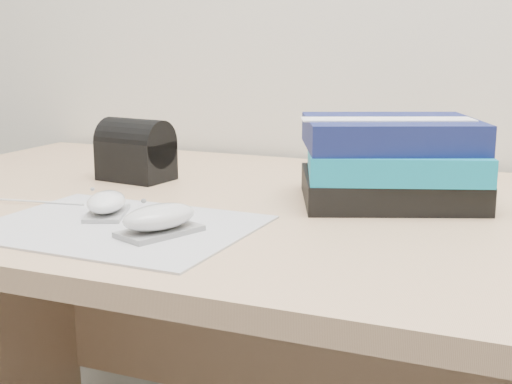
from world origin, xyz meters
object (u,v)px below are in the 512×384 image
at_px(mouse_front, 159,219).
at_px(pouch, 136,150).
at_px(desk, 341,342).
at_px(mouse_rear, 106,204).
at_px(book_stack, 391,161).

xyz_separation_m(mouse_front, pouch, (-0.22, 0.30, 0.03)).
height_order(desk, pouch, pouch).
relative_size(mouse_front, pouch, 0.91).
distance_m(mouse_rear, pouch, 0.27).
distance_m(desk, mouse_front, 0.42).
xyz_separation_m(mouse_front, book_stack, (0.22, 0.30, 0.04)).
distance_m(desk, book_stack, 0.30).
bearing_deg(pouch, mouse_rear, -66.42).
relative_size(desk, mouse_rear, 15.40).
relative_size(desk, pouch, 12.33).
bearing_deg(mouse_front, desk, 61.56).
height_order(desk, book_stack, book_stack).
bearing_deg(desk, book_stack, 12.25).
xyz_separation_m(mouse_rear, mouse_front, (0.12, -0.05, 0.00)).
distance_m(mouse_rear, book_stack, 0.42).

